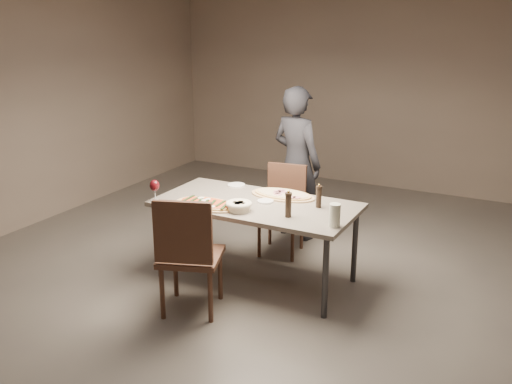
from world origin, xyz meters
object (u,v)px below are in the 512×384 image
at_px(dining_table, 256,209).
at_px(bread_basket, 239,206).
at_px(pepper_mill_left, 319,196).
at_px(diner, 297,163).
at_px(ham_pizza, 283,195).
at_px(chair_near, 188,250).
at_px(chair_far, 284,204).
at_px(carafe, 335,215).
at_px(zucchini_pizza, 207,204).

bearing_deg(dining_table, bread_basket, -95.74).
xyz_separation_m(pepper_mill_left, diner, (-0.67, 1.04, -0.02)).
distance_m(ham_pizza, diner, 0.94).
height_order(dining_table, chair_near, chair_near).
bearing_deg(ham_pizza, bread_basket, -100.09).
height_order(dining_table, ham_pizza, ham_pizza).
bearing_deg(chair_far, dining_table, 87.21).
height_order(ham_pizza, bread_basket, bread_basket).
bearing_deg(chair_far, pepper_mill_left, 127.23).
bearing_deg(carafe, chair_near, -149.69).
xyz_separation_m(dining_table, ham_pizza, (0.13, 0.28, 0.07)).
height_order(pepper_mill_left, carafe, pepper_mill_left).
height_order(dining_table, chair_far, chair_far).
height_order(ham_pizza, pepper_mill_left, pepper_mill_left).
xyz_separation_m(dining_table, zucchini_pizza, (-0.35, -0.28, 0.07)).
distance_m(ham_pizza, chair_far, 0.57).
relative_size(dining_table, chair_near, 1.77).
xyz_separation_m(pepper_mill_left, chair_near, (-0.72, -0.97, -0.28)).
bearing_deg(bread_basket, chair_near, -105.02).
bearing_deg(chair_far, chair_near, 77.88).
bearing_deg(zucchini_pizza, bread_basket, -18.24).
bearing_deg(pepper_mill_left, zucchini_pizza, -154.79).
distance_m(dining_table, chair_near, 0.86).
relative_size(pepper_mill_left, chair_near, 0.21).
relative_size(dining_table, pepper_mill_left, 8.41).
bearing_deg(carafe, diner, 123.90).
bearing_deg(pepper_mill_left, diner, 122.73).
relative_size(bread_basket, chair_far, 0.25).
bearing_deg(chair_near, chair_far, 66.33).
height_order(ham_pizza, chair_near, chair_near).
relative_size(chair_near, chair_far, 1.13).
relative_size(dining_table, carafe, 9.49).
height_order(carafe, chair_near, chair_near).
xyz_separation_m(pepper_mill_left, carafe, (0.29, -0.38, -0.01)).
bearing_deg(chair_far, zucchini_pizza, 66.75).
xyz_separation_m(dining_table, pepper_mill_left, (0.54, 0.14, 0.16)).
height_order(carafe, diner, diner).
height_order(zucchini_pizza, diner, diner).
bearing_deg(chair_near, pepper_mill_left, 33.58).
distance_m(pepper_mill_left, diner, 1.23).
height_order(zucchini_pizza, pepper_mill_left, pepper_mill_left).
xyz_separation_m(zucchini_pizza, carafe, (1.18, 0.04, 0.08)).
distance_m(dining_table, zucchini_pizza, 0.45).
xyz_separation_m(zucchini_pizza, bread_basket, (0.32, 0.01, 0.03)).
relative_size(ham_pizza, bread_basket, 2.74).
relative_size(ham_pizza, pepper_mill_left, 2.92).
distance_m(bread_basket, carafe, 0.86).
bearing_deg(dining_table, carafe, -16.22).
xyz_separation_m(bread_basket, carafe, (0.86, 0.02, 0.05)).
bearing_deg(zucchini_pizza, ham_pizza, 28.59).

